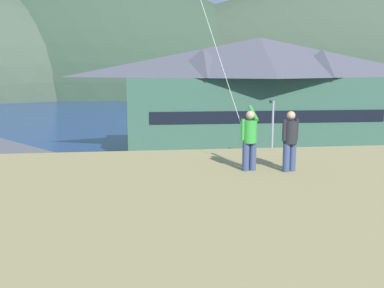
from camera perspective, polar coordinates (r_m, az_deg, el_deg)
name	(u,v)px	position (r m, az deg, el deg)	size (l,w,h in m)	color
ground_plane	(225,234)	(24.60, 4.32, -11.48)	(600.00, 600.00, 0.00)	#66604C
parking_lot_pad	(211,204)	(29.20, 2.45, -7.76)	(40.00, 20.00, 0.10)	gray
bay_water	(165,112)	(83.01, -3.56, 4.10)	(360.00, 84.00, 0.03)	navy
far_hill_center_saddle	(112,92)	(141.54, -10.24, 6.57)	(105.38, 66.51, 67.09)	#334733
far_hill_far_shoulder	(334,92)	(149.49, 17.77, 6.44)	(136.05, 55.74, 63.95)	#3D4C38
harbor_lodge	(259,94)	(44.96, 8.60, 6.43)	(27.48, 9.74, 11.58)	#38604C
storage_shed_near_lot	(2,178)	(27.84, -23.25, -4.09)	(8.25, 5.99, 4.99)	beige
wharf_dock	(174,135)	(54.84, -2.38, 1.18)	(3.20, 10.87, 0.70)	#70604C
moored_boat_wharfside	(145,132)	(55.35, -6.04, 1.61)	(2.89, 7.25, 2.16)	#A8A399
moored_boat_outer_mooring	(198,130)	(56.18, 0.82, 1.80)	(2.04, 5.79, 2.16)	silver
parked_car_mid_row_center	(154,182)	(30.77, -4.93, -4.87)	(4.23, 2.11, 1.82)	#9EA3A8
parked_car_lone_by_shed	(375,177)	(34.42, 22.49, -3.99)	(4.33, 2.31, 1.82)	#9EA3A8
parked_car_mid_row_near	(347,208)	(26.78, 19.30, -7.78)	(4.29, 2.24, 1.82)	black
parked_car_back_row_right	(156,216)	(24.12, -4.63, -9.23)	(4.29, 2.22, 1.82)	#B28923
parked_car_corner_spot	(262,180)	(31.49, 8.94, -4.60)	(4.27, 2.19, 1.82)	navy
parked_car_front_row_end	(63,224)	(23.84, -16.27, -9.87)	(4.31, 2.27, 1.82)	#9EA3A8
parking_light_pole	(272,134)	(34.89, 10.27, 1.29)	(0.24, 0.78, 6.19)	#ADADB2
person_kite_flyer	(250,138)	(12.83, 7.42, 0.76)	(0.52, 0.69, 1.86)	#384770
person_companion	(290,139)	(12.93, 12.50, 0.60)	(0.52, 0.40, 1.74)	#384770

